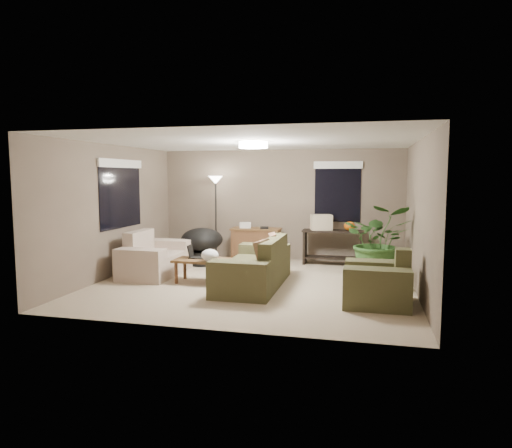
% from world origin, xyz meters
% --- Properties ---
extents(room_shell, '(5.50, 5.50, 5.50)m').
position_xyz_m(room_shell, '(0.00, 0.00, 1.25)').
color(room_shell, tan).
rests_on(room_shell, ground).
extents(main_sofa, '(0.95, 2.20, 0.85)m').
position_xyz_m(main_sofa, '(0.08, -0.14, 0.29)').
color(main_sofa, '#47462B').
rests_on(main_sofa, ground).
extents(throw_pillows, '(0.34, 1.39, 0.47)m').
position_xyz_m(throw_pillows, '(0.33, -0.14, 0.65)').
color(throw_pillows, '#8C7251').
rests_on(throw_pillows, main_sofa).
extents(loveseat, '(0.90, 1.60, 0.85)m').
position_xyz_m(loveseat, '(-2.07, 0.30, 0.30)').
color(loveseat, beige).
rests_on(loveseat, ground).
extents(armchair, '(0.95, 1.00, 0.85)m').
position_xyz_m(armchair, '(2.11, -0.81, 0.30)').
color(armchair, '#47462A').
rests_on(armchair, ground).
extents(coffee_table, '(1.00, 0.55, 0.42)m').
position_xyz_m(coffee_table, '(-0.92, -0.10, 0.36)').
color(coffee_table, brown).
rests_on(coffee_table, ground).
extents(laptop, '(0.37, 0.24, 0.24)m').
position_xyz_m(laptop, '(-1.09, -0.00, 0.48)').
color(laptop, black).
rests_on(laptop, coffee_table).
extents(plastic_bag, '(0.38, 0.36, 0.22)m').
position_xyz_m(plastic_bag, '(-0.72, -0.25, 0.53)').
color(plastic_bag, white).
rests_on(plastic_bag, coffee_table).
extents(desk, '(1.10, 0.50, 0.75)m').
position_xyz_m(desk, '(-0.46, 2.12, 0.38)').
color(desk, brown).
rests_on(desk, ground).
extents(desk_papers, '(0.71, 0.30, 0.12)m').
position_xyz_m(desk_papers, '(-0.62, 2.11, 0.80)').
color(desk_papers, silver).
rests_on(desk_papers, desk).
extents(console_table, '(1.30, 0.40, 0.75)m').
position_xyz_m(console_table, '(1.24, 2.13, 0.44)').
color(console_table, black).
rests_on(console_table, ground).
extents(pumpkin, '(0.25, 0.25, 0.19)m').
position_xyz_m(pumpkin, '(1.59, 2.13, 0.85)').
color(pumpkin, orange).
rests_on(pumpkin, console_table).
extents(cardboard_box, '(0.51, 0.44, 0.33)m').
position_xyz_m(cardboard_box, '(0.99, 2.13, 0.91)').
color(cardboard_box, beige).
rests_on(cardboard_box, console_table).
extents(papasan_chair, '(1.14, 1.14, 0.80)m').
position_xyz_m(papasan_chair, '(-1.51, 1.46, 0.47)').
color(papasan_chair, black).
rests_on(papasan_chair, ground).
extents(floor_lamp, '(0.32, 0.32, 1.91)m').
position_xyz_m(floor_lamp, '(-1.39, 2.06, 1.60)').
color(floor_lamp, black).
rests_on(floor_lamp, ground).
extents(ceiling_fixture, '(0.50, 0.50, 0.10)m').
position_xyz_m(ceiling_fixture, '(0.00, 0.00, 2.44)').
color(ceiling_fixture, white).
rests_on(ceiling_fixture, room_shell).
extents(houseplant, '(1.24, 1.38, 1.08)m').
position_xyz_m(houseplant, '(2.16, 1.10, 0.54)').
color(houseplant, '#2D5923').
rests_on(houseplant, ground).
extents(cat_scratching_post, '(0.32, 0.32, 0.50)m').
position_xyz_m(cat_scratching_post, '(2.41, 0.13, 0.21)').
color(cat_scratching_post, tan).
rests_on(cat_scratching_post, ground).
extents(window_left, '(0.05, 1.56, 1.33)m').
position_xyz_m(window_left, '(-2.73, 0.30, 1.78)').
color(window_left, black).
rests_on(window_left, room_shell).
extents(window_back, '(1.06, 0.05, 1.33)m').
position_xyz_m(window_back, '(1.30, 2.48, 1.79)').
color(window_back, black).
rests_on(window_back, room_shell).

